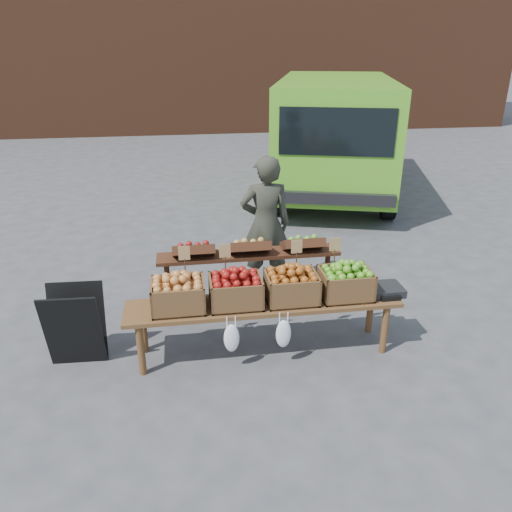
{
  "coord_description": "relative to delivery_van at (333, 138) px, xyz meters",
  "views": [
    {
      "loc": [
        0.08,
        -4.32,
        2.93
      ],
      "look_at": [
        0.81,
        0.44,
        0.85
      ],
      "focal_mm": 35.0,
      "sensor_mm": 36.0,
      "label": 1
    }
  ],
  "objects": [
    {
      "name": "ground",
      "position": [
        -3.18,
        -5.52,
        -1.13
      ],
      "size": [
        80.0,
        80.0,
        0.0
      ],
      "primitive_type": "plane",
      "color": "#48484B"
    },
    {
      "name": "delivery_van",
      "position": [
        0.0,
        0.0,
        0.0
      ],
      "size": [
        3.66,
        5.51,
        2.27
      ],
      "primitive_type": null,
      "rotation": [
        0.0,
        0.0,
        -0.29
      ],
      "color": "#59AB24",
      "rests_on": "ground"
    },
    {
      "name": "vendor",
      "position": [
        -2.11,
        -4.15,
        -0.28
      ],
      "size": [
        0.63,
        0.42,
        1.71
      ],
      "primitive_type": "imported",
      "rotation": [
        0.0,
        0.0,
        3.12
      ],
      "color": "#303226",
      "rests_on": "ground"
    },
    {
      "name": "chalkboard_sign",
      "position": [
        -4.19,
        -5.48,
        -0.73
      ],
      "size": [
        0.55,
        0.32,
        0.81
      ],
      "primitive_type": null,
      "rotation": [
        0.0,
        0.0,
        -0.05
      ],
      "color": "black",
      "rests_on": "ground"
    },
    {
      "name": "back_table",
      "position": [
        -2.41,
        -4.86,
        -0.61
      ],
      "size": [
        2.1,
        0.44,
        1.04
      ],
      "primitive_type": null,
      "color": "#3E2112",
      "rests_on": "ground"
    },
    {
      "name": "display_bench",
      "position": [
        -2.37,
        -5.58,
        -0.85
      ],
      "size": [
        2.7,
        0.56,
        0.57
      ],
      "primitive_type": null,
      "color": "brown",
      "rests_on": "ground"
    },
    {
      "name": "crate_golden_apples",
      "position": [
        -3.19,
        -5.58,
        -0.42
      ],
      "size": [
        0.5,
        0.4,
        0.28
      ],
      "primitive_type": null,
      "color": "#A88927",
      "rests_on": "display_bench"
    },
    {
      "name": "crate_russet_pears",
      "position": [
        -2.64,
        -5.58,
        -0.42
      ],
      "size": [
        0.5,
        0.4,
        0.28
      ],
      "primitive_type": null,
      "color": "#780403",
      "rests_on": "display_bench"
    },
    {
      "name": "crate_red_apples",
      "position": [
        -2.09,
        -5.58,
        -0.42
      ],
      "size": [
        0.5,
        0.4,
        0.28
      ],
      "primitive_type": null,
      "color": "#9F5414",
      "rests_on": "display_bench"
    },
    {
      "name": "crate_green_apples",
      "position": [
        -1.54,
        -5.58,
        -0.42
      ],
      "size": [
        0.5,
        0.4,
        0.28
      ],
      "primitive_type": null,
      "color": "#43941B",
      "rests_on": "display_bench"
    },
    {
      "name": "weighing_scale",
      "position": [
        -1.12,
        -5.58,
        -0.52
      ],
      "size": [
        0.34,
        0.3,
        0.08
      ],
      "primitive_type": "cube",
      "color": "black",
      "rests_on": "display_bench"
    }
  ]
}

